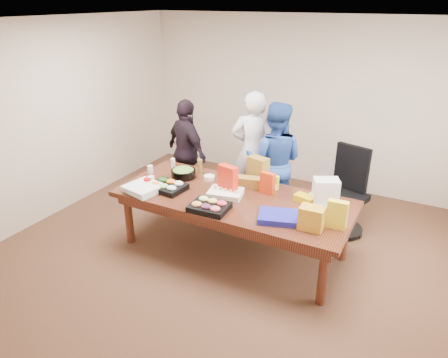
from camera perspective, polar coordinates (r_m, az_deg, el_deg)
The scene contains 36 objects.
floor at distance 5.28m, azimuth 1.20°, elevation -9.83°, with size 5.50×5.00×0.02m, color #47301E.
ceiling at distance 4.40m, azimuth 1.52°, elevation 21.15°, with size 5.50×5.00×0.02m, color white.
wall_back at distance 6.90m, azimuth 10.95°, elevation 10.28°, with size 5.50×0.04×2.70m, color beige.
wall_front at distance 2.90m, azimuth -22.14°, elevation -10.85°, with size 5.50×0.04×2.70m, color beige.
wall_left at distance 6.34m, azimuth -21.62°, elevation 7.86°, with size 0.04×5.00×2.70m, color beige.
conference_table at distance 5.08m, azimuth 1.23°, elevation -6.21°, with size 2.80×1.20×0.75m, color #4C1C0F.
office_chair at distance 5.62m, azimuth 16.39°, elevation -2.06°, with size 0.57×0.57×1.11m, color black.
person_center at distance 5.98m, azimuth 4.03°, elevation 3.83°, with size 0.64×0.42×1.75m, color white.
person_right at distance 5.72m, azimuth 6.92°, elevation 2.36°, with size 0.81×0.63×1.67m, color #264795.
person_left at distance 6.23m, azimuth -5.13°, elevation 3.78°, with size 0.92×0.39×1.58m, color black.
veggie_tray at distance 5.10m, azimuth -7.83°, elevation -1.10°, with size 0.43×0.34×0.07m, color black.
fruit_tray at distance 4.59m, azimuth -2.03°, elevation -3.90°, with size 0.42×0.33×0.06m, color black.
sheet_cake at distance 4.90m, azimuth 0.21°, elevation -1.96°, with size 0.39×0.29×0.07m, color white.
salad_bowl at distance 5.42m, azimuth -5.63°, elevation 0.77°, with size 0.32×0.32×0.10m, color black.
chip_bag_blue at distance 4.43m, azimuth 7.57°, elevation -5.21°, with size 0.43×0.32×0.06m, color #1C1E9A.
chip_bag_red at distance 4.91m, azimuth 0.53°, elevation -0.09°, with size 0.24×0.10×0.35m, color red.
chip_bag_yellow at distance 4.34m, azimuth 15.32°, elevation -4.75°, with size 0.20×0.08×0.30m, color yellow.
chip_bag_orange at distance 4.94m, azimuth 6.01°, elevation -0.58°, with size 0.17×0.08×0.27m, color red.
mayo_jar at distance 5.33m, azimuth 1.00°, elevation 0.75°, with size 0.10×0.10×0.15m, color silver.
mustard_bottle at distance 5.08m, azimuth 7.28°, elevation -0.52°, with size 0.06×0.06×0.17m, color yellow.
dressing_bottle at distance 5.51m, azimuth -3.33°, elevation 1.75°, with size 0.06×0.06×0.19m, color brown.
ranch_bottle at distance 5.62m, azimuth -7.04°, elevation 1.96°, with size 0.06×0.06×0.18m, color beige.
banana_bunch at distance 4.85m, azimuth 11.07°, elevation -2.67°, with size 0.23×0.13×0.08m, color #DEAC0A.
bread_loaf at distance 5.12m, azimuth 3.55°, elevation -0.44°, with size 0.33×0.14×0.13m, color brown.
kraft_bag at distance 5.23m, azimuth 4.72°, elevation 1.26°, with size 0.25×0.15×0.33m, color olive.
red_cup at distance 5.20m, azimuth -10.51°, elevation -0.51°, with size 0.09×0.09×0.12m, color #C10707.
clear_cup_a at distance 5.24m, azimuth -10.02°, elevation -0.24°, with size 0.09×0.09×0.12m, color silver.
clear_cup_b at distance 5.61m, azimuth -10.13°, elevation 1.32°, with size 0.08×0.08×0.11m, color white.
pizza_box_lower at distance 5.11m, azimuth -10.82°, elevation -1.41°, with size 0.39×0.39×0.04m, color white.
pizza_box_upper at distance 5.07m, azimuth -11.05°, elevation -1.07°, with size 0.39×0.39×0.04m, color white.
plate_a at distance 4.86m, azimuth 13.23°, elevation -3.18°, with size 0.28×0.28×0.02m, color white.
plate_b at distance 5.02m, azimuth 12.95°, elevation -2.30°, with size 0.24×0.24×0.01m, color silver.
dip_bowl_a at distance 5.13m, azimuth 6.70°, elevation -0.95°, with size 0.15×0.15×0.06m, color silver.
dip_bowl_b at distance 5.33m, azimuth -2.05°, elevation 0.18°, with size 0.14×0.14×0.06m, color silver.
grocery_bag_white at distance 4.81m, azimuth 13.84°, elevation -1.69°, with size 0.28×0.20×0.30m, color white.
grocery_bag_yellow at distance 4.27m, azimuth 11.97°, elevation -5.30°, with size 0.24×0.17×0.24m, color gold.
Camera 1 is at (1.98, -3.93, 2.91)m, focal length 33.14 mm.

